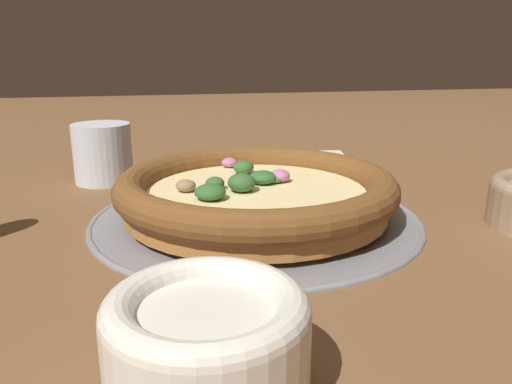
{
  "coord_description": "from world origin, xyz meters",
  "views": [
    {
      "loc": [
        0.49,
        -0.11,
        0.18
      ],
      "look_at": [
        0.0,
        0.0,
        0.03
      ],
      "focal_mm": 35.0,
      "sensor_mm": 36.0,
      "label": 1
    }
  ],
  "objects_px": {
    "bowl_near": "(207,343)",
    "fork": "(298,161)",
    "drinking_cup": "(103,153)",
    "pizza": "(256,191)",
    "pizza_tray": "(256,215)",
    "napkin": "(316,160)"
  },
  "relations": [
    {
      "from": "bowl_near",
      "to": "fork",
      "type": "relative_size",
      "value": 0.68
    },
    {
      "from": "pizza",
      "to": "fork",
      "type": "xyz_separation_m",
      "value": [
        -0.25,
        0.12,
        -0.03
      ]
    },
    {
      "from": "pizza",
      "to": "napkin",
      "type": "xyz_separation_m",
      "value": [
        -0.25,
        0.15,
        -0.03
      ]
    },
    {
      "from": "drinking_cup",
      "to": "pizza",
      "type": "bearing_deg",
      "value": 40.87
    },
    {
      "from": "napkin",
      "to": "fork",
      "type": "height_order",
      "value": "napkin"
    },
    {
      "from": "bowl_near",
      "to": "drinking_cup",
      "type": "height_order",
      "value": "drinking_cup"
    },
    {
      "from": "pizza",
      "to": "drinking_cup",
      "type": "relative_size",
      "value": 3.73
    },
    {
      "from": "pizza_tray",
      "to": "drinking_cup",
      "type": "height_order",
      "value": "drinking_cup"
    },
    {
      "from": "pizza",
      "to": "napkin",
      "type": "height_order",
      "value": "pizza"
    },
    {
      "from": "napkin",
      "to": "fork",
      "type": "relative_size",
      "value": 1.09
    },
    {
      "from": "bowl_near",
      "to": "fork",
      "type": "xyz_separation_m",
      "value": [
        -0.52,
        0.21,
        -0.03
      ]
    },
    {
      "from": "pizza",
      "to": "drinking_cup",
      "type": "distance_m",
      "value": 0.26
    },
    {
      "from": "pizza_tray",
      "to": "bowl_near",
      "type": "bearing_deg",
      "value": -17.28
    },
    {
      "from": "bowl_near",
      "to": "fork",
      "type": "height_order",
      "value": "bowl_near"
    },
    {
      "from": "pizza_tray",
      "to": "drinking_cup",
      "type": "relative_size",
      "value": 4.41
    },
    {
      "from": "pizza",
      "to": "napkin",
      "type": "relative_size",
      "value": 1.76
    },
    {
      "from": "napkin",
      "to": "fork",
      "type": "distance_m",
      "value": 0.03
    },
    {
      "from": "pizza",
      "to": "fork",
      "type": "relative_size",
      "value": 1.93
    },
    {
      "from": "drinking_cup",
      "to": "napkin",
      "type": "relative_size",
      "value": 0.47
    },
    {
      "from": "bowl_near",
      "to": "drinking_cup",
      "type": "bearing_deg",
      "value": -169.79
    },
    {
      "from": "bowl_near",
      "to": "drinking_cup",
      "type": "xyz_separation_m",
      "value": [
        -0.47,
        -0.08,
        0.01
      ]
    },
    {
      "from": "drinking_cup",
      "to": "pizza_tray",
      "type": "bearing_deg",
      "value": 40.88
    }
  ]
}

